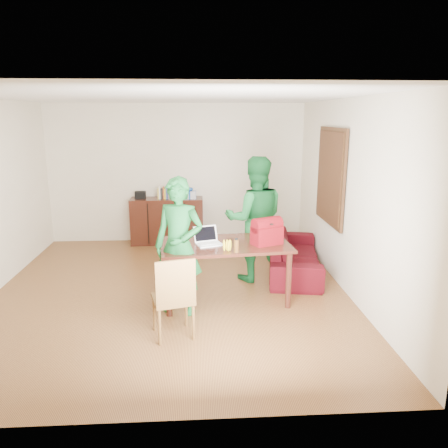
{
  "coord_description": "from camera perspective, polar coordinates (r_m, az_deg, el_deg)",
  "views": [
    {
      "loc": [
        0.4,
        -5.89,
        2.46
      ],
      "look_at": [
        0.76,
        -0.1,
        1.02
      ],
      "focal_mm": 35.0,
      "sensor_mm": 36.0,
      "label": 1
    }
  ],
  "objects": [
    {
      "name": "room",
      "position": [
        6.14,
        -7.13,
        3.05
      ],
      "size": [
        5.2,
        5.7,
        2.9
      ],
      "color": "#462511",
      "rests_on": "ground"
    },
    {
      "name": "table",
      "position": [
        5.87,
        0.12,
        -3.5
      ],
      "size": [
        1.79,
        1.12,
        0.8
      ],
      "rotation": [
        0.0,
        0.0,
        0.1
      ],
      "color": "black",
      "rests_on": "ground"
    },
    {
      "name": "chair",
      "position": [
        5.09,
        -6.6,
        -11.47
      ],
      "size": [
        0.53,
        0.52,
        0.97
      ],
      "rotation": [
        0.0,
        0.0,
        0.25
      ],
      "color": "brown",
      "rests_on": "ground"
    },
    {
      "name": "person_near",
      "position": [
        5.48,
        -5.89,
        -2.93
      ],
      "size": [
        0.74,
        0.62,
        1.75
      ],
      "primitive_type": "imported",
      "rotation": [
        0.0,
        0.0,
        -0.37
      ],
      "color": "#135624",
      "rests_on": "ground"
    },
    {
      "name": "person_far",
      "position": [
        6.58,
        4.08,
        0.62
      ],
      "size": [
        0.92,
        0.72,
        1.89
      ],
      "primitive_type": "imported",
      "rotation": [
        0.0,
        0.0,
        3.14
      ],
      "color": "#145A26",
      "rests_on": "ground"
    },
    {
      "name": "laptop",
      "position": [
        5.76,
        -1.94,
        -2.32
      ],
      "size": [
        0.38,
        0.32,
        0.23
      ],
      "rotation": [
        0.0,
        0.0,
        0.33
      ],
      "color": "white",
      "rests_on": "table"
    },
    {
      "name": "bananas",
      "position": [
        5.51,
        0.41,
        -3.24
      ],
      "size": [
        0.16,
        0.1,
        0.06
      ],
      "primitive_type": null,
      "rotation": [
        0.0,
        0.0,
        -0.07
      ],
      "color": "gold",
      "rests_on": "table"
    },
    {
      "name": "bottle",
      "position": [
        5.44,
        1.62,
        -2.79
      ],
      "size": [
        0.07,
        0.07,
        0.18
      ],
      "primitive_type": "cylinder",
      "rotation": [
        0.0,
        0.0,
        -0.25
      ],
      "color": "brown",
      "rests_on": "table"
    },
    {
      "name": "red_bag",
      "position": [
        5.79,
        5.61,
        -1.27
      ],
      "size": [
        0.44,
        0.36,
        0.29
      ],
      "primitive_type": "cube",
      "rotation": [
        0.0,
        0.0,
        0.41
      ],
      "color": "maroon",
      "rests_on": "table"
    },
    {
      "name": "sofa",
      "position": [
        7.15,
        9.17,
        -3.91
      ],
      "size": [
        1.1,
        2.07,
        0.58
      ],
      "primitive_type": "imported",
      "rotation": [
        0.0,
        0.0,
        1.4
      ],
      "color": "#340609",
      "rests_on": "ground"
    }
  ]
}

